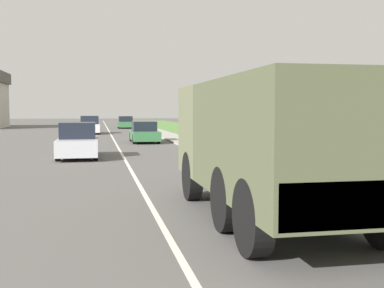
{
  "coord_description": "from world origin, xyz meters",
  "views": [
    {
      "loc": [
        -1.13,
        1.3,
        2.1
      ],
      "look_at": [
        0.84,
        11.31,
        1.39
      ],
      "focal_mm": 45.0,
      "sensor_mm": 36.0,
      "label": 1
    }
  ],
  "objects_px": {
    "car_third_ahead": "(90,126)",
    "car_fourth_ahead": "(126,123)",
    "car_nearest_ahead": "(78,142)",
    "military_truck": "(271,139)",
    "car_second_ahead": "(144,133)"
  },
  "relations": [
    {
      "from": "military_truck",
      "to": "car_fourth_ahead",
      "type": "xyz_separation_m",
      "value": [
        0.05,
        48.85,
        -0.9
      ]
    },
    {
      "from": "car_third_ahead",
      "to": "car_second_ahead",
      "type": "bearing_deg",
      "value": -73.81
    },
    {
      "from": "military_truck",
      "to": "car_fourth_ahead",
      "type": "height_order",
      "value": "military_truck"
    },
    {
      "from": "car_second_ahead",
      "to": "car_fourth_ahead",
      "type": "relative_size",
      "value": 1.05
    },
    {
      "from": "car_nearest_ahead",
      "to": "car_fourth_ahead",
      "type": "xyz_separation_m",
      "value": [
        4.14,
        35.63,
        -0.06
      ]
    },
    {
      "from": "car_third_ahead",
      "to": "car_fourth_ahead",
      "type": "distance_m",
      "value": 13.69
    },
    {
      "from": "car_nearest_ahead",
      "to": "car_second_ahead",
      "type": "bearing_deg",
      "value": 68.37
    },
    {
      "from": "military_truck",
      "to": "car_third_ahead",
      "type": "relative_size",
      "value": 1.48
    },
    {
      "from": "car_third_ahead",
      "to": "car_nearest_ahead",
      "type": "bearing_deg",
      "value": -90.46
    },
    {
      "from": "car_third_ahead",
      "to": "car_fourth_ahead",
      "type": "xyz_separation_m",
      "value": [
        3.96,
        13.11,
        -0.08
      ]
    },
    {
      "from": "military_truck",
      "to": "car_second_ahead",
      "type": "height_order",
      "value": "military_truck"
    },
    {
      "from": "military_truck",
      "to": "car_third_ahead",
      "type": "bearing_deg",
      "value": 96.23
    },
    {
      "from": "car_second_ahead",
      "to": "military_truck",
      "type": "bearing_deg",
      "value": -89.48
    },
    {
      "from": "car_nearest_ahead",
      "to": "car_fourth_ahead",
      "type": "relative_size",
      "value": 1.0
    },
    {
      "from": "car_second_ahead",
      "to": "car_nearest_ahead",
      "type": "bearing_deg",
      "value": -111.63
    }
  ]
}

